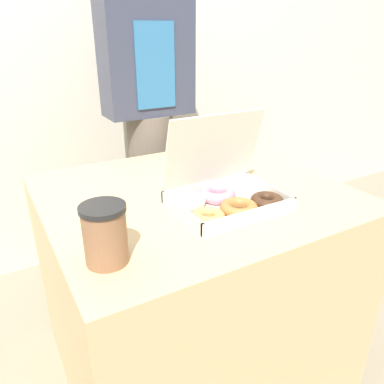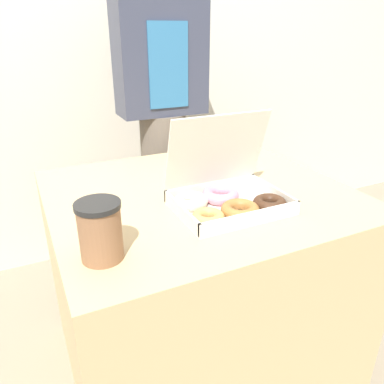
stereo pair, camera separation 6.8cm
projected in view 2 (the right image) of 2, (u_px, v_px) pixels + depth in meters
ground_plane at (197, 358)px, 1.55m from camera, size 14.00×14.00×0.00m
wall_back at (108, 18)px, 1.89m from camera, size 10.00×0.05×2.60m
table at (198, 283)px, 1.40m from camera, size 0.96×0.87×0.76m
donut_box at (226, 196)px, 1.11m from camera, size 0.35×0.27×0.27m
coffee_cup at (100, 231)px, 0.85m from camera, size 0.10×0.10×0.14m
person_customer at (162, 111)px, 1.77m from camera, size 0.40×0.22×1.65m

